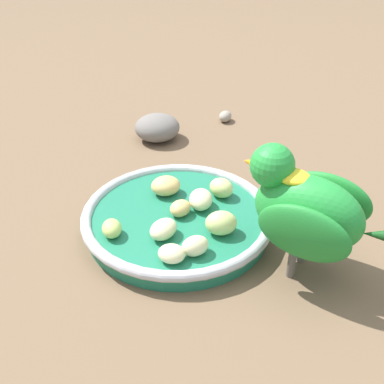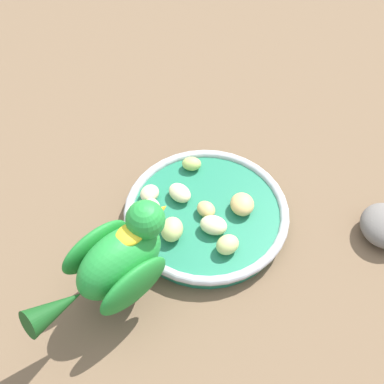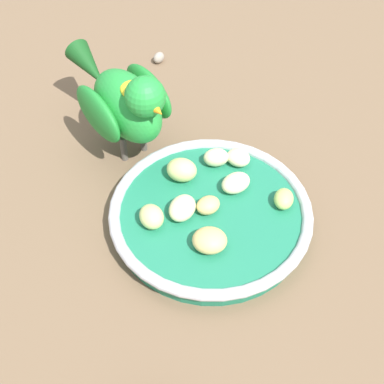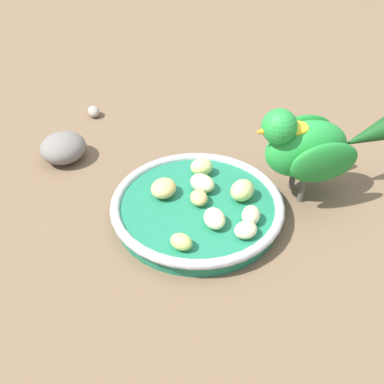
% 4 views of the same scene
% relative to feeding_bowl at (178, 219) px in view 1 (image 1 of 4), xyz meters
% --- Properties ---
extents(ground_plane, '(4.00, 4.00, 0.00)m').
position_rel_feeding_bowl_xyz_m(ground_plane, '(0.02, -0.02, -0.02)').
color(ground_plane, brown).
extents(feeding_bowl, '(0.24, 0.24, 0.03)m').
position_rel_feeding_bowl_xyz_m(feeding_bowl, '(0.00, 0.00, 0.00)').
color(feeding_bowl, '#1E7251').
rests_on(feeding_bowl, ground_plane).
extents(apple_piece_0, '(0.05, 0.05, 0.02)m').
position_rel_feeding_bowl_xyz_m(apple_piece_0, '(0.03, 0.04, 0.02)').
color(apple_piece_0, beige).
rests_on(apple_piece_0, feeding_bowl).
extents(apple_piece_1, '(0.03, 0.03, 0.02)m').
position_rel_feeding_bowl_xyz_m(apple_piece_1, '(0.08, 0.02, 0.02)').
color(apple_piece_1, '#B2CC66').
rests_on(apple_piece_1, feeding_bowl).
extents(apple_piece_2, '(0.04, 0.03, 0.02)m').
position_rel_feeding_bowl_xyz_m(apple_piece_2, '(0.00, 0.08, 0.02)').
color(apple_piece_2, beige).
rests_on(apple_piece_2, feeding_bowl).
extents(apple_piece_3, '(0.04, 0.04, 0.03)m').
position_rel_feeding_bowl_xyz_m(apple_piece_3, '(-0.07, -0.03, 0.02)').
color(apple_piece_3, '#C6D17A').
rests_on(apple_piece_3, feeding_bowl).
extents(apple_piece_4, '(0.04, 0.04, 0.02)m').
position_rel_feeding_bowl_xyz_m(apple_piece_4, '(0.00, -0.05, 0.02)').
color(apple_piece_4, tan).
rests_on(apple_piece_4, feeding_bowl).
extents(apple_piece_5, '(0.04, 0.04, 0.02)m').
position_rel_feeding_bowl_xyz_m(apple_piece_5, '(-0.00, 0.00, 0.02)').
color(apple_piece_5, tan).
rests_on(apple_piece_5, feeding_bowl).
extents(apple_piece_6, '(0.04, 0.04, 0.03)m').
position_rel_feeding_bowl_xyz_m(apple_piece_6, '(-0.04, 0.05, 0.02)').
color(apple_piece_6, '#C6D17A').
rests_on(apple_piece_6, feeding_bowl).
extents(apple_piece_7, '(0.04, 0.04, 0.02)m').
position_rel_feeding_bowl_xyz_m(apple_piece_7, '(0.03, 0.08, 0.02)').
color(apple_piece_7, beige).
rests_on(apple_piece_7, feeding_bowl).
extents(apple_piece_8, '(0.04, 0.05, 0.02)m').
position_rel_feeding_bowl_xyz_m(apple_piece_8, '(-0.03, -0.01, 0.02)').
color(apple_piece_8, beige).
rests_on(apple_piece_8, feeding_bowl).
extents(parrot, '(0.17, 0.18, 0.15)m').
position_rel_feeding_bowl_xyz_m(parrot, '(-0.12, 0.11, 0.07)').
color(parrot, '#59544C').
rests_on(parrot, ground_plane).
extents(rock_large, '(0.08, 0.08, 0.04)m').
position_rel_feeding_bowl_xyz_m(rock_large, '(-0.03, -0.25, 0.01)').
color(rock_large, slate).
rests_on(rock_large, ground_plane).
extents(pebble_1, '(0.03, 0.04, 0.02)m').
position_rel_feeding_bowl_xyz_m(pebble_1, '(-0.16, -0.29, -0.01)').
color(pebble_1, gray).
rests_on(pebble_1, ground_plane).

